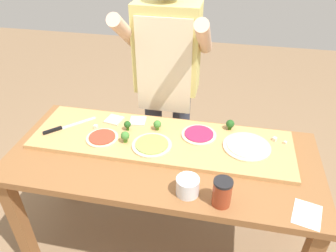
{
  "coord_description": "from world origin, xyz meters",
  "views": [
    {
      "loc": [
        0.3,
        -1.32,
        1.9
      ],
      "look_at": [
        -0.0,
        0.15,
        0.88
      ],
      "focal_mm": 34.5,
      "sensor_mm": 36.0,
      "label": 1
    }
  ],
  "objects_px": {
    "prep_table": "(163,170)",
    "pizza_whole_tomato_red": "(102,138)",
    "pizza_slice_center": "(138,121)",
    "broccoli_floret_back_left": "(125,136)",
    "cheese_crumble_b": "(285,143)",
    "sauce_jar": "(222,192)",
    "broccoli_floret_center_right": "(127,125)",
    "broccoli_floret_front_left": "(230,124)",
    "cheese_crumble_c": "(96,127)",
    "pizza_whole_white_garlic": "(247,146)",
    "cheese_crumble_a": "(275,139)",
    "recipe_note": "(307,214)",
    "broccoli_floret_center_left": "(157,125)",
    "pizza_whole_beet_magenta": "(199,135)",
    "cook_center": "(167,75)",
    "pizza_slice_near_right": "(114,120)",
    "flour_cup": "(188,187)",
    "chefs_knife": "(63,128)",
    "pizza_whole_pesto_green": "(152,145)"
  },
  "relations": [
    {
      "from": "pizza_slice_center",
      "to": "broccoli_floret_back_left",
      "type": "distance_m",
      "value": 0.21
    },
    {
      "from": "pizza_whole_white_garlic",
      "to": "recipe_note",
      "type": "height_order",
      "value": "pizza_whole_white_garlic"
    },
    {
      "from": "prep_table",
      "to": "pizza_whole_tomato_red",
      "type": "distance_m",
      "value": 0.39
    },
    {
      "from": "pizza_whole_beet_magenta",
      "to": "pizza_whole_white_garlic",
      "type": "bearing_deg",
      "value": -11.93
    },
    {
      "from": "pizza_whole_white_garlic",
      "to": "flour_cup",
      "type": "height_order",
      "value": "flour_cup"
    },
    {
      "from": "prep_table",
      "to": "chefs_knife",
      "type": "distance_m",
      "value": 0.65
    },
    {
      "from": "prep_table",
      "to": "pizza_whole_pesto_green",
      "type": "bearing_deg",
      "value": 154.33
    },
    {
      "from": "prep_table",
      "to": "broccoli_floret_center_left",
      "type": "relative_size",
      "value": 26.65
    },
    {
      "from": "broccoli_floret_center_left",
      "to": "broccoli_floret_back_left",
      "type": "bearing_deg",
      "value": -134.05
    },
    {
      "from": "broccoli_floret_back_left",
      "to": "pizza_whole_tomato_red",
      "type": "bearing_deg",
      "value": 178.99
    },
    {
      "from": "pizza_whole_white_garlic",
      "to": "broccoli_floret_front_left",
      "type": "bearing_deg",
      "value": 122.3
    },
    {
      "from": "pizza_whole_tomato_red",
      "to": "cheese_crumble_a",
      "type": "bearing_deg",
      "value": 10.52
    },
    {
      "from": "pizza_whole_tomato_red",
      "to": "sauce_jar",
      "type": "bearing_deg",
      "value": -25.35
    },
    {
      "from": "pizza_slice_near_right",
      "to": "broccoli_floret_front_left",
      "type": "bearing_deg",
      "value": 4.1
    },
    {
      "from": "flour_cup",
      "to": "cheese_crumble_b",
      "type": "bearing_deg",
      "value": 43.4
    },
    {
      "from": "cheese_crumble_c",
      "to": "cook_center",
      "type": "distance_m",
      "value": 0.56
    },
    {
      "from": "prep_table",
      "to": "flour_cup",
      "type": "bearing_deg",
      "value": -55.56
    },
    {
      "from": "broccoli_floret_center_right",
      "to": "pizza_slice_center",
      "type": "bearing_deg",
      "value": 70.15
    },
    {
      "from": "pizza_whole_tomato_red",
      "to": "sauce_jar",
      "type": "relative_size",
      "value": 1.32
    },
    {
      "from": "broccoli_floret_center_right",
      "to": "cheese_crumble_a",
      "type": "relative_size",
      "value": 3.01
    },
    {
      "from": "recipe_note",
      "to": "cheese_crumble_a",
      "type": "bearing_deg",
      "value": 102.58
    },
    {
      "from": "broccoli_floret_center_left",
      "to": "cheese_crumble_a",
      "type": "distance_m",
      "value": 0.67
    },
    {
      "from": "pizza_whole_beet_magenta",
      "to": "broccoli_floret_back_left",
      "type": "xyz_separation_m",
      "value": [
        -0.39,
        -0.14,
        0.03
      ]
    },
    {
      "from": "pizza_slice_near_right",
      "to": "pizza_slice_center",
      "type": "xyz_separation_m",
      "value": [
        0.15,
        0.02,
        0.0
      ]
    },
    {
      "from": "pizza_whole_white_garlic",
      "to": "cheese_crumble_c",
      "type": "xyz_separation_m",
      "value": [
        -0.88,
        0.01,
        0.0
      ]
    },
    {
      "from": "pizza_whole_tomato_red",
      "to": "pizza_slice_center",
      "type": "distance_m",
      "value": 0.25
    },
    {
      "from": "broccoli_floret_front_left",
      "to": "sauce_jar",
      "type": "height_order",
      "value": "sauce_jar"
    },
    {
      "from": "broccoli_floret_center_right",
      "to": "cheese_crumble_b",
      "type": "relative_size",
      "value": 4.2
    },
    {
      "from": "broccoli_floret_front_left",
      "to": "cheese_crumble_c",
      "type": "xyz_separation_m",
      "value": [
        -0.78,
        -0.15,
        -0.03
      ]
    },
    {
      "from": "pizza_whole_tomato_red",
      "to": "cheese_crumble_b",
      "type": "height_order",
      "value": "pizza_whole_tomato_red"
    },
    {
      "from": "pizza_whole_tomato_red",
      "to": "recipe_note",
      "type": "xyz_separation_m",
      "value": [
        1.06,
        -0.32,
        -0.03
      ]
    },
    {
      "from": "cheese_crumble_a",
      "to": "sauce_jar",
      "type": "xyz_separation_m",
      "value": [
        -0.26,
        -0.5,
        0.03
      ]
    },
    {
      "from": "broccoli_floret_center_right",
      "to": "cheese_crumble_c",
      "type": "distance_m",
      "value": 0.19
    },
    {
      "from": "pizza_slice_near_right",
      "to": "chefs_knife",
      "type": "bearing_deg",
      "value": -153.06
    },
    {
      "from": "broccoli_floret_center_right",
      "to": "cheese_crumble_c",
      "type": "xyz_separation_m",
      "value": [
        -0.19,
        -0.02,
        -0.03
      ]
    },
    {
      "from": "pizza_slice_center",
      "to": "cheese_crumble_a",
      "type": "relative_size",
      "value": 4.74
    },
    {
      "from": "pizza_whole_tomato_red",
      "to": "cheese_crumble_b",
      "type": "relative_size",
      "value": 12.5
    },
    {
      "from": "cheese_crumble_c",
      "to": "recipe_note",
      "type": "xyz_separation_m",
      "value": [
        1.14,
        -0.41,
        -0.03
      ]
    },
    {
      "from": "sauce_jar",
      "to": "flour_cup",
      "type": "bearing_deg",
      "value": 168.12
    },
    {
      "from": "cheese_crumble_a",
      "to": "pizza_whole_beet_magenta",
      "type": "bearing_deg",
      "value": -174.9
    },
    {
      "from": "pizza_whole_beet_magenta",
      "to": "cook_center",
      "type": "relative_size",
      "value": 0.12
    },
    {
      "from": "pizza_whole_tomato_red",
      "to": "broccoli_floret_back_left",
      "type": "bearing_deg",
      "value": -1.01
    },
    {
      "from": "pizza_whole_tomato_red",
      "to": "recipe_note",
      "type": "bearing_deg",
      "value": -16.56
    },
    {
      "from": "pizza_whole_pesto_green",
      "to": "pizza_slice_center",
      "type": "relative_size",
      "value": 2.3
    },
    {
      "from": "chefs_knife",
      "to": "cook_center",
      "type": "height_order",
      "value": "cook_center"
    },
    {
      "from": "flour_cup",
      "to": "sauce_jar",
      "type": "distance_m",
      "value": 0.16
    },
    {
      "from": "cheese_crumble_b",
      "to": "recipe_note",
      "type": "xyz_separation_m",
      "value": [
        0.05,
        -0.48,
        -0.03
      ]
    },
    {
      "from": "cheese_crumble_b",
      "to": "flour_cup",
      "type": "relative_size",
      "value": 0.13
    },
    {
      "from": "pizza_whole_tomato_red",
      "to": "pizza_whole_beet_magenta",
      "type": "xyz_separation_m",
      "value": [
        0.53,
        0.14,
        0.0
      ]
    },
    {
      "from": "broccoli_floret_center_left",
      "to": "recipe_note",
      "type": "relative_size",
      "value": 0.41
    }
  ]
}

